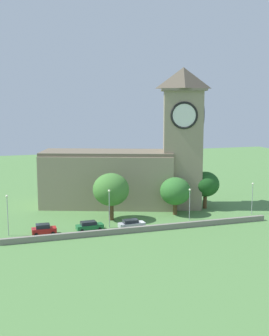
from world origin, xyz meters
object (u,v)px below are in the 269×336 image
Objects in this scene: car_green at (89,226)px; tree_riverside_east at (175,191)px; streetlamp_central at (190,199)px; tree_churchyard at (111,190)px; streetlamp_east_mid at (252,193)px; tree_riverside_west at (205,184)px; streetlamp_west_mid at (109,202)px; church at (134,164)px; car_silver at (131,224)px; streetlamp_west_end at (7,209)px; car_red at (44,229)px.

tree_riverside_east is at bearing 16.34° from car_green.
tree_churchyard reaches higher than streetlamp_central.
tree_riverside_west is (-6.84, 7.29, 0.82)m from streetlamp_east_mid.
streetlamp_east_mid is at bearing 0.95° from streetlamp_west_mid.
car_silver is (-5.60, -16.28, -8.39)m from church.
streetlamp_east_mid is at bearing 1.90° from car_green.
streetlamp_west_end is at bearing 178.82° from streetlamp_west_mid.
streetlamp_west_end is (-5.80, 1.19, 3.79)m from car_red.
car_green is at bearing -162.59° from tree_riverside_west.
tree_riverside_east is 8.64m from tree_riverside_west.
tree_riverside_east is at bearing 18.09° from streetlamp_west_mid.
church is at bearing 145.78° from streetlamp_east_mid.
church is at bearing 71.00° from car_silver.
streetlamp_west_mid is at bearing -179.05° from streetlamp_east_mid.
car_red is at bearing -11.56° from streetlamp_west_end.
streetlamp_central is (33.55, -0.16, -0.55)m from streetlamp_west_end.
streetlamp_central reaches higher than car_silver.
tree_riverside_west is (13.79, -6.74, -4.05)m from church.
tree_churchyard is (-13.31, -0.04, 1.16)m from tree_riverside_east.
tree_churchyard is at bearing -128.24° from church.
streetlamp_central reaches higher than car_red.
tree_riverside_west is at bearing 133.17° from streetlamp_east_mid.
car_silver is (15.44, -0.93, -0.11)m from car_red.
tree_riverside_east is at bearing 7.88° from streetlamp_west_end.
tree_riverside_east is 13.36m from tree_churchyard.
car_silver is 8.57m from tree_churchyard.
car_green is (-13.05, -15.15, -8.40)m from church.
tree_riverside_east is (-14.96, 4.37, 0.42)m from streetlamp_east_mid.
church reaches higher than streetlamp_east_mid.
tree_churchyard is at bearing 22.86° from car_red.
car_red is at bearing -176.01° from streetlamp_west_mid.
streetlamp_west_end is 41.31m from tree_riverside_west.
car_green is 28.46m from tree_riverside_west.
streetlamp_west_mid is at bearing -161.91° from tree_riverside_east.
church is 5.57× the size of streetlamp_east_mid.
car_red is at bearing -178.56° from car_green.
streetlamp_east_mid is at bearing 0.16° from streetlamp_west_end.
car_silver is 0.53× the size of tree_churchyard.
streetlamp_west_mid is 29.86m from streetlamp_east_mid.
streetlamp_west_mid is 0.92× the size of tree_riverside_east.
car_red is 0.55× the size of tree_riverside_east.
tree_churchyard is at bearing -179.83° from tree_riverside_east.
car_red is at bearing -178.19° from streetlamp_east_mid.
tree_riverside_east is (5.66, -9.66, -4.45)m from church.
streetlamp_west_mid is 1.08× the size of streetlamp_east_mid.
car_red is 27.95m from streetlamp_central.
streetlamp_west_mid is 0.89× the size of tree_riverside_west.
church is at bearing 57.58° from streetlamp_west_mid.
church is 3.96× the size of tree_churchyard.
tree_riverside_east is at bearing -160.19° from tree_riverside_west.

